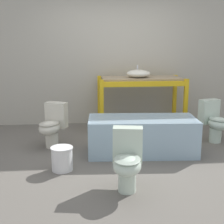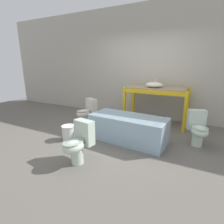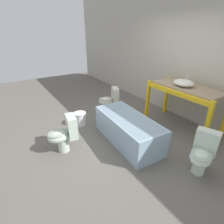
% 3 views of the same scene
% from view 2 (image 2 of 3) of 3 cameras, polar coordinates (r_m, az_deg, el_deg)
% --- Properties ---
extents(ground_plane, '(12.00, 12.00, 0.00)m').
position_cam_2_polar(ground_plane, '(3.97, 2.37, -8.03)').
color(ground_plane, '#666059').
extents(warehouse_wall_rear, '(10.80, 0.08, 3.20)m').
position_cam_2_polar(warehouse_wall_rear, '(5.34, 11.08, 15.34)').
color(warehouse_wall_rear, '#B2AD9E').
rests_on(warehouse_wall_rear, ground_plane).
extents(shelving_rack, '(1.60, 0.75, 0.99)m').
position_cam_2_polar(shelving_rack, '(4.76, 14.30, 5.74)').
color(shelving_rack, yellow).
rests_on(shelving_rack, ground_plane).
extents(sink_basin, '(0.44, 0.36, 0.23)m').
position_cam_2_polar(sink_basin, '(4.70, 13.62, 8.65)').
color(sink_basin, silver).
rests_on(sink_basin, shelving_rack).
extents(bathtub_main, '(1.62, 0.78, 0.54)m').
position_cam_2_polar(bathtub_main, '(3.69, 5.26, -4.79)').
color(bathtub_main, '#99B7CC').
rests_on(bathtub_main, ground_plane).
extents(toilet_near, '(0.41, 0.57, 0.69)m').
position_cam_2_polar(toilet_near, '(2.92, -11.02, -9.67)').
color(toilet_near, silver).
rests_on(toilet_near, ground_plane).
extents(toilet_far, '(0.50, 0.61, 0.69)m').
position_cam_2_polar(toilet_far, '(4.66, -8.21, 0.05)').
color(toilet_far, silver).
rests_on(toilet_far, ground_plane).
extents(toilet_extra, '(0.48, 0.60, 0.69)m').
position_cam_2_polar(toilet_extra, '(3.85, 26.27, -4.75)').
color(toilet_extra, silver).
rests_on(toilet_extra, ground_plane).
extents(bucket_white, '(0.29, 0.29, 0.31)m').
position_cam_2_polar(bucket_white, '(3.89, -13.96, -6.41)').
color(bucket_white, white).
rests_on(bucket_white, ground_plane).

